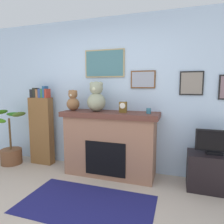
% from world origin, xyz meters
% --- Properties ---
extents(back_wall, '(5.20, 0.15, 2.60)m').
position_xyz_m(back_wall, '(0.01, 2.00, 1.30)').
color(back_wall, '#B3CEEC').
rests_on(back_wall, ground_plane).
extents(fireplace, '(1.56, 0.56, 1.05)m').
position_xyz_m(fireplace, '(0.15, 1.69, 0.53)').
color(fireplace, '#956751').
rests_on(fireplace, ground_plane).
extents(bookshelf, '(0.43, 0.16, 1.46)m').
position_xyz_m(bookshelf, '(-1.23, 1.74, 0.68)').
color(bookshelf, brown).
rests_on(bookshelf, ground_plane).
extents(potted_plant, '(0.52, 0.53, 1.02)m').
position_xyz_m(potted_plant, '(-1.78, 1.53, 0.32)').
color(potted_plant, brown).
rests_on(potted_plant, ground_plane).
extents(tv_stand, '(0.68, 0.40, 0.52)m').
position_xyz_m(tv_stand, '(1.68, 1.64, 0.26)').
color(tv_stand, black).
rests_on(tv_stand, ground_plane).
extents(television, '(0.50, 0.14, 0.34)m').
position_xyz_m(television, '(1.68, 1.64, 0.68)').
color(television, black).
rests_on(television, tv_stand).
extents(area_rug, '(1.65, 0.92, 0.01)m').
position_xyz_m(area_rug, '(0.15, 0.76, 0.00)').
color(area_rug, navy).
rests_on(area_rug, ground_plane).
extents(candle_jar, '(0.07, 0.07, 0.08)m').
position_xyz_m(candle_jar, '(0.76, 1.67, 1.09)').
color(candle_jar, teal).
rests_on(candle_jar, fireplace).
extents(mantel_clock, '(0.11, 0.08, 0.17)m').
position_xyz_m(mantel_clock, '(0.36, 1.67, 1.13)').
color(mantel_clock, brown).
rests_on(mantel_clock, fireplace).
extents(teddy_bear_grey, '(0.22, 0.22, 0.35)m').
position_xyz_m(teddy_bear_grey, '(-0.51, 1.67, 1.20)').
color(teddy_bear_grey, brown).
rests_on(teddy_bear_grey, fireplace).
extents(teddy_bear_cream, '(0.30, 0.30, 0.49)m').
position_xyz_m(teddy_bear_cream, '(-0.09, 1.67, 1.26)').
color(teddy_bear_cream, gray).
rests_on(teddy_bear_cream, fireplace).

